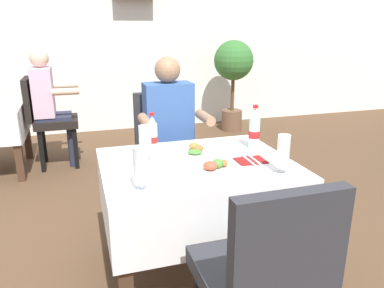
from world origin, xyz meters
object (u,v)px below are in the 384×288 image
chair_near_camera_side (263,274)px  background_chair_right (47,117)px  plate_far_diner (196,150)px  cola_bottle_secondary (254,130)px  beer_glass_middle (145,143)px  napkin_cutlery_set (251,160)px  beer_glass_left (141,168)px  plate_near_camera (216,167)px  potted_plant_corner (233,69)px  seated_diner_far (170,132)px  main_dining_table (197,189)px  cola_bottle_primary (152,135)px  chair_far_diner_seat (165,147)px  beer_glass_right (283,153)px  background_patron (50,102)px

chair_near_camera_side → background_chair_right: 3.20m
plate_far_diner → cola_bottle_secondary: (0.38, -0.01, 0.10)m
plate_far_diner → beer_glass_middle: bearing=-174.4°
beer_glass_middle → napkin_cutlery_set: beer_glass_middle is taller
beer_glass_left → napkin_cutlery_set: (0.67, 0.21, -0.10)m
plate_near_camera → potted_plant_corner: 3.49m
seated_diner_far → beer_glass_middle: (-0.30, -0.60, 0.12)m
plate_far_diner → beer_glass_left: bearing=-133.8°
main_dining_table → cola_bottle_primary: 0.43m
cola_bottle_primary → background_chair_right: bearing=111.0°
beer_glass_middle → background_chair_right: (-0.68, 2.11, -0.27)m
chair_far_diner_seat → plate_far_diner: 0.70m
chair_near_camera_side → cola_bottle_secondary: (0.42, 0.97, 0.29)m
beer_glass_right → napkin_cutlery_set: 0.26m
main_dining_table → napkin_cutlery_set: (0.30, -0.07, 0.17)m
plate_far_diner → background_chair_right: size_ratio=0.27×
plate_near_camera → beer_glass_middle: (-0.34, 0.27, 0.09)m
beer_glass_left → cola_bottle_primary: cola_bottle_primary is taller
seated_diner_far → plate_far_diner: bearing=-87.6°
background_chair_right → background_patron: size_ratio=0.77×
chair_near_camera_side → plate_near_camera: size_ratio=4.24×
napkin_cutlery_set → background_patron: 2.61m
background_patron → plate_near_camera: bearing=-67.8°
main_dining_table → potted_plant_corner: size_ratio=0.83×
chair_far_diner_seat → background_patron: size_ratio=0.77×
cola_bottle_secondary → napkin_cutlery_set: size_ratio=1.48×
chair_far_diner_seat → background_chair_right: (-0.96, 1.41, 0.00)m
plate_far_diner → potted_plant_corner: size_ratio=0.20×
plate_near_camera → plate_far_diner: (-0.02, 0.30, -0.00)m
background_chair_right → beer_glass_middle: bearing=-72.1°
beer_glass_left → cola_bottle_secondary: cola_bottle_secondary is taller
chair_far_diner_seat → seated_diner_far: seated_diner_far is taller
beer_glass_right → cola_bottle_secondary: cola_bottle_secondary is taller
napkin_cutlery_set → beer_glass_middle: bearing=161.7°
chair_far_diner_seat → potted_plant_corner: (1.52, 2.19, 0.35)m
main_dining_table → cola_bottle_secondary: cola_bottle_secondary is taller
chair_far_diner_seat → plate_near_camera: (0.06, -0.98, 0.19)m
chair_near_camera_side → plate_near_camera: bearing=84.8°
seated_diner_far → cola_bottle_secondary: size_ratio=4.47×
chair_near_camera_side → cola_bottle_primary: size_ratio=3.90×
plate_near_camera → chair_far_diner_seat: bearing=93.6°
cola_bottle_secondary → potted_plant_corner: (1.09, 2.88, 0.06)m
chair_far_diner_seat → napkin_cutlery_set: chair_far_diner_seat is taller
napkin_cutlery_set → potted_plant_corner: 3.33m
napkin_cutlery_set → background_chair_right: size_ratio=0.20×
seated_diner_far → plate_near_camera: size_ratio=5.51×
main_dining_table → chair_near_camera_side: (0.00, -0.83, 0.00)m
beer_glass_right → background_patron: bearing=117.0°
seated_diner_far → background_patron: 1.78m
beer_glass_middle → background_patron: bearing=106.7°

